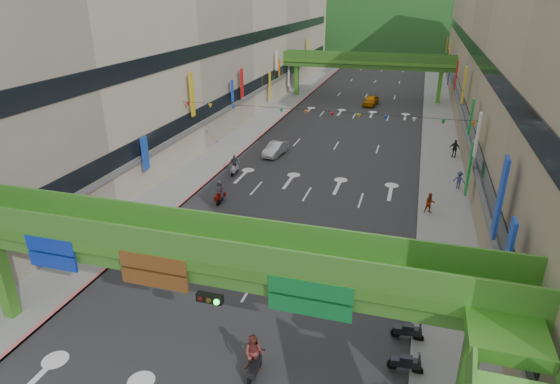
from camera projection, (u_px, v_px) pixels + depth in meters
road_slab at (350, 123)px, 60.37m from camera, size 18.00×140.00×0.02m
sidewalk_left at (269, 117)px, 63.19m from camera, size 4.00×140.00×0.15m
sidewalk_right at (439, 129)px, 57.49m from camera, size 4.00×140.00×0.15m
curb_left at (282, 118)px, 62.70m from camera, size 0.20×140.00×0.18m
curb_right at (423, 128)px, 57.97m from camera, size 0.20×140.00×0.18m
building_row_left at (211, 43)px, 61.55m from camera, size 12.80×95.00×19.00m
building_row_right at (525, 52)px, 51.73m from camera, size 12.80×95.00×19.00m
overpass_near at (214, 274)px, 18.74m from camera, size 28.00×12.27×7.10m
overpass_far at (367, 64)px, 71.46m from camera, size 28.00×2.20×7.10m
hill_left at (354, 41)px, 161.23m from camera, size 168.00×140.00×112.00m
hill_right at (473, 39)px, 168.48m from camera, size 208.00×176.00×128.00m
bunting_string at (319, 113)px, 40.39m from camera, size 26.00×0.36×0.47m
scooter_rider_mid at (254, 356)px, 20.24m from camera, size 0.95×1.60×2.18m
scooter_rider_left at (234, 165)px, 43.07m from camera, size 0.94×1.60×1.91m
scooter_rider_far at (220, 192)px, 37.28m from camera, size 0.82×1.60×1.90m
parked_scooter_row at (408, 331)px, 22.62m from camera, size 1.60×9.36×1.08m
car_silver at (276, 149)px, 48.34m from camera, size 1.89×4.17×1.33m
car_yellow at (371, 101)px, 69.47m from camera, size 2.28×4.59×1.50m
pedestrian_red at (430, 205)px, 35.37m from camera, size 0.91×0.79×1.59m
pedestrian_dark at (454, 150)px, 47.34m from camera, size 1.14×0.81×1.80m
pedestrian_blue at (459, 181)px, 39.81m from camera, size 0.82×0.66×1.53m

